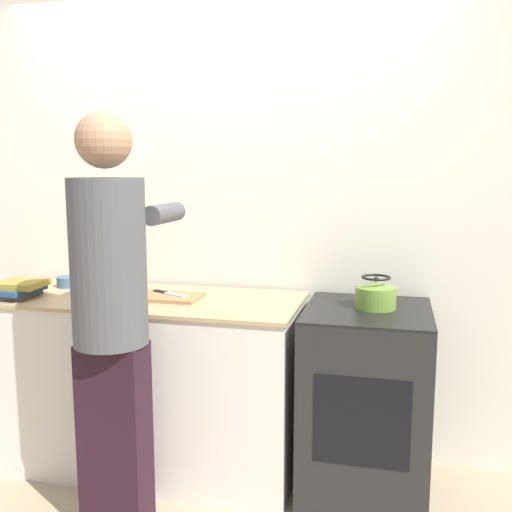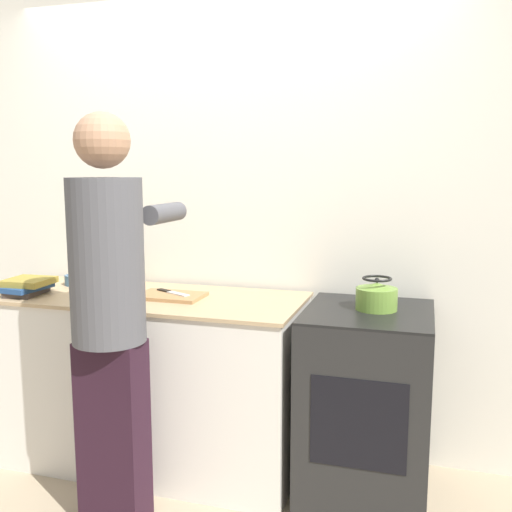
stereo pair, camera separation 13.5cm
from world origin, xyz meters
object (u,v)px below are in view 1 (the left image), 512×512
object	(u,v)px
cutting_board	(168,297)
canister_jar	(125,271)
oven	(365,401)
knife	(169,293)
person	(111,307)
kettle	(376,295)
bowl_prep	(69,282)

from	to	relation	value
cutting_board	canister_jar	world-z (taller)	canister_jar
oven	cutting_board	xyz separation A→B (m)	(-1.00, -0.00, 0.46)
cutting_board	knife	xyz separation A→B (m)	(-0.01, 0.03, 0.01)
person	knife	bearing A→B (deg)	87.19
person	cutting_board	xyz separation A→B (m)	(0.03, 0.53, -0.07)
person	kettle	xyz separation A→B (m)	(1.07, 0.56, -0.01)
oven	canister_jar	xyz separation A→B (m)	(-1.35, 0.21, 0.54)
knife	canister_jar	world-z (taller)	canister_jar
oven	cutting_board	world-z (taller)	cutting_board
oven	kettle	bearing A→B (deg)	39.46
cutting_board	kettle	xyz separation A→B (m)	(1.04, 0.03, 0.06)
person	bowl_prep	world-z (taller)	person
oven	bowl_prep	world-z (taller)	bowl_prep
cutting_board	kettle	distance (m)	1.04
bowl_prep	kettle	bearing A→B (deg)	-3.97
oven	knife	size ratio (longest dim) A/B	4.15
canister_jar	oven	bearing A→B (deg)	-8.94
oven	kettle	world-z (taller)	kettle
bowl_prep	canister_jar	distance (m)	0.32
cutting_board	oven	bearing A→B (deg)	0.27
oven	person	size ratio (longest dim) A/B	0.51
bowl_prep	canister_jar	world-z (taller)	canister_jar
knife	oven	bearing A→B (deg)	24.87
cutting_board	person	bearing A→B (deg)	-93.70
knife	cutting_board	bearing A→B (deg)	-50.73
oven	cutting_board	size ratio (longest dim) A/B	2.72
cutting_board	knife	bearing A→B (deg)	103.01
cutting_board	canister_jar	size ratio (longest dim) A/B	1.93
knife	kettle	bearing A→B (deg)	26.33
person	cutting_board	size ratio (longest dim) A/B	5.33
knife	kettle	distance (m)	1.04
canister_jar	person	bearing A→B (deg)	-67.20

